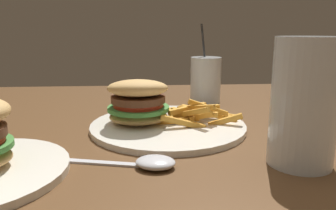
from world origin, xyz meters
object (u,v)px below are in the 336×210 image
object	(u,v)px
beer_glass	(304,107)
juice_glass	(206,82)
meal_plate_near	(156,114)
spoon	(149,162)

from	to	relation	value
beer_glass	juice_glass	xyz separation A→B (m)	(0.06, -0.38, -0.03)
juice_glass	meal_plate_near	bearing A→B (deg)	59.00
beer_glass	juice_glass	world-z (taller)	juice_glass
beer_glass	spoon	size ratio (longest dim) A/B	0.99
beer_glass	juice_glass	bearing A→B (deg)	-81.40
meal_plate_near	spoon	world-z (taller)	meal_plate_near
juice_glass	beer_glass	bearing A→B (deg)	98.60
meal_plate_near	juice_glass	size ratio (longest dim) A/B	1.50
juice_glass	spoon	xyz separation A→B (m)	(0.14, 0.38, -0.04)
meal_plate_near	juice_glass	distance (m)	0.25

